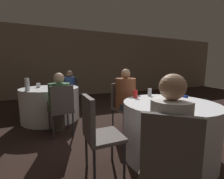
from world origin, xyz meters
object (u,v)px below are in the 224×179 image
at_px(soda_can_blue, 185,100).
at_px(person_white_shirt, 169,144).
at_px(chair_far_south, 61,106).
at_px(person_blue_shirt, 69,90).
at_px(soda_can_red, 135,94).
at_px(chair_near_west, 96,129).
at_px(chair_far_northeast, 72,90).
at_px(person_floral_shirt, 127,100).
at_px(pizza_plate_near, 162,109).
at_px(chair_near_north, 122,102).
at_px(chair_near_southwest, 169,160).
at_px(person_green_jacket, 59,102).
at_px(soda_can_silver, 150,92).
at_px(table_far, 51,103).
at_px(bottle_far, 27,85).
at_px(table_near, 168,129).

bearing_deg(soda_can_blue, person_white_shirt, -146.59).
bearing_deg(chair_far_south, person_blue_shirt, 70.14).
bearing_deg(soda_can_red, chair_near_west, -150.07).
bearing_deg(chair_far_northeast, soda_can_red, 137.71).
distance_m(person_white_shirt, person_floral_shirt, 1.55).
bearing_deg(pizza_plate_near, person_blue_shirt, 100.73).
height_order(chair_near_north, soda_can_blue, chair_near_north).
relative_size(chair_near_west, person_blue_shirt, 0.82).
bearing_deg(person_white_shirt, chair_far_south, 155.07).
height_order(chair_near_southwest, person_green_jacket, person_green_jacket).
relative_size(person_floral_shirt, soda_can_silver, 9.76).
distance_m(chair_near_southwest, soda_can_red, 1.30).
distance_m(person_green_jacket, person_floral_shirt, 1.25).
relative_size(table_far, chair_far_northeast, 1.41).
relative_size(chair_near_north, person_floral_shirt, 0.77).
bearing_deg(person_floral_shirt, person_green_jacket, -32.91).
distance_m(table_far, person_blue_shirt, 0.90).
bearing_deg(pizza_plate_near, soda_can_silver, 62.16).
bearing_deg(bottle_far, chair_near_southwest, -66.29).
xyz_separation_m(person_white_shirt, person_floral_shirt, (0.44, 1.49, 0.04)).
bearing_deg(chair_far_northeast, person_white_shirt, 129.04).
distance_m(person_floral_shirt, pizza_plate_near, 1.13).
bearing_deg(chair_near_west, soda_can_silver, 114.54).
bearing_deg(soda_can_blue, person_green_jacket, 132.26).
bearing_deg(person_white_shirt, soda_can_blue, 77.27).
distance_m(chair_near_west, person_green_jacket, 1.37).
relative_size(person_white_shirt, soda_can_blue, 9.60).
xyz_separation_m(table_near, chair_near_north, (-0.19, 1.02, 0.17)).
distance_m(table_far, bottle_far, 0.73).
height_order(chair_near_southwest, person_floral_shirt, person_floral_shirt).
relative_size(table_near, person_green_jacket, 1.10).
bearing_deg(chair_near_west, soda_can_red, 119.92).
xyz_separation_m(table_far, chair_near_north, (1.27, -1.21, 0.17)).
height_order(table_near, soda_can_blue, soda_can_blue).
distance_m(chair_near_north, person_floral_shirt, 0.17).
height_order(table_far, soda_can_blue, soda_can_blue).
distance_m(chair_near_west, chair_far_northeast, 3.10).
bearing_deg(soda_can_red, chair_near_southwest, -110.95).
distance_m(chair_near_west, person_white_shirt, 0.76).
relative_size(table_near, chair_near_southwest, 1.35).
relative_size(chair_near_west, person_green_jacket, 0.82).
height_order(chair_near_west, person_floral_shirt, person_floral_shirt).
distance_m(table_far, soda_can_red, 2.19).
xyz_separation_m(chair_near_west, chair_near_north, (0.84, 1.02, 0.00)).
xyz_separation_m(table_near, chair_far_northeast, (-0.85, 3.09, 0.17)).
distance_m(chair_far_northeast, person_green_jacket, 1.82).
bearing_deg(person_green_jacket, pizza_plate_near, -66.73).
bearing_deg(soda_can_silver, soda_can_blue, -88.45).
bearing_deg(table_near, person_green_jacket, 134.67).
height_order(person_green_jacket, person_floral_shirt, person_floral_shirt).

